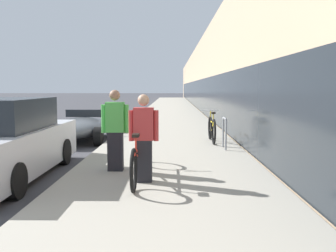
{
  "coord_description": "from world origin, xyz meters",
  "views": [
    {
      "loc": [
        5.71,
        -4.55,
        1.81
      ],
      "look_at": [
        5.5,
        13.45,
        -0.06
      ],
      "focal_mm": 40.0,
      "sensor_mm": 36.0,
      "label": 1
    }
  ],
  "objects": [
    {
      "name": "storefront_facade",
      "position": [
        12.65,
        29.0,
        2.56
      ],
      "size": [
        10.01,
        70.0,
        5.14
      ],
      "color": "tan",
      "rests_on": "ground"
    },
    {
      "name": "bike_rack_hoop",
      "position": [
        7.12,
        5.51,
        0.66
      ],
      "size": [
        0.05,
        0.6,
        0.84
      ],
      "color": "gray",
      "rests_on": "sidewalk_slab"
    },
    {
      "name": "person_bystander",
      "position": [
        4.58,
        2.8,
        0.96
      ],
      "size": [
        0.55,
        0.21,
        1.61
      ],
      "color": "black",
      "rests_on": "sidewalk_slab"
    },
    {
      "name": "vintage_roadster_curbside",
      "position": [
        2.6,
        7.98,
        0.45
      ],
      "size": [
        1.89,
        3.95,
        1.03
      ],
      "color": "#4C5156",
      "rests_on": "ground"
    },
    {
      "name": "parked_sedan_curbside",
      "position": [
        2.38,
        2.73,
        0.72
      ],
      "size": [
        1.75,
        4.59,
        1.59
      ],
      "color": "silver",
      "rests_on": "ground"
    },
    {
      "name": "tandem_bicycle",
      "position": [
        5.1,
        2.3,
        0.53
      ],
      "size": [
        0.52,
        2.9,
        0.9
      ],
      "color": "black",
      "rests_on": "sidewalk_slab"
    },
    {
      "name": "person_rider",
      "position": [
        5.21,
        1.92,
        0.92
      ],
      "size": [
        0.52,
        0.2,
        1.54
      ],
      "color": "black",
      "rests_on": "sidewalk_slab"
    },
    {
      "name": "sidewalk_slab",
      "position": [
        5.64,
        21.0,
        0.08
      ],
      "size": [
        3.97,
        70.0,
        0.15
      ],
      "color": "gray",
      "rests_on": "ground"
    },
    {
      "name": "cruiser_bike_nearest",
      "position": [
        6.92,
        6.78,
        0.55
      ],
      "size": [
        0.52,
        1.82,
        0.94
      ],
      "color": "black",
      "rests_on": "sidewalk_slab"
    }
  ]
}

